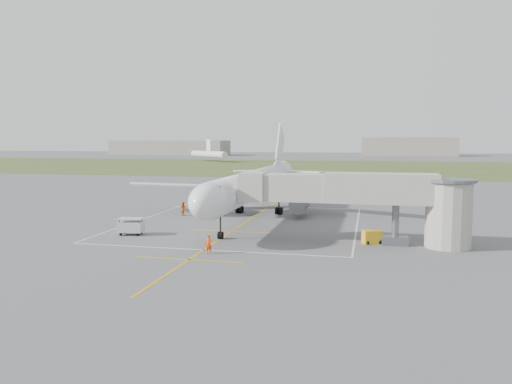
% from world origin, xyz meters
% --- Properties ---
extents(ground, '(700.00, 700.00, 0.00)m').
position_xyz_m(ground, '(0.00, 0.00, 0.00)').
color(ground, '#525255').
rests_on(ground, ground).
extents(grass_strip, '(700.00, 120.00, 0.02)m').
position_xyz_m(grass_strip, '(0.00, 130.00, 0.01)').
color(grass_strip, '#3B4D21').
rests_on(grass_strip, ground).
extents(apron_markings, '(28.20, 60.00, 0.01)m').
position_xyz_m(apron_markings, '(0.00, -5.82, 0.01)').
color(apron_markings, '#C5950B').
rests_on(apron_markings, ground).
extents(airliner, '(38.93, 46.75, 13.52)m').
position_xyz_m(airliner, '(-0.00, 0.75, 4.39)').
color(airliner, white).
rests_on(airliner, ground).
extents(jet_bridge, '(23.40, 5.00, 7.20)m').
position_xyz_m(jet_bridge, '(15.72, -13.50, 4.74)').
color(jet_bridge, '#AFAC9E').
rests_on(jet_bridge, ground).
extents(gpu_unit, '(2.13, 1.80, 1.37)m').
position_xyz_m(gpu_unit, '(15.74, -13.27, 0.67)').
color(gpu_unit, gold).
rests_on(gpu_unit, ground).
extents(baggage_cart, '(2.88, 1.98, 1.86)m').
position_xyz_m(baggage_cart, '(-10.41, -14.47, 0.95)').
color(baggage_cart, '#B5B5B5').
rests_on(baggage_cart, ground).
extents(ramp_worker_nose, '(0.66, 0.44, 1.77)m').
position_xyz_m(ramp_worker_nose, '(0.97, -21.40, 0.88)').
color(ramp_worker_nose, '#F64407').
rests_on(ramp_worker_nose, ground).
extents(ramp_worker_wing, '(1.19, 1.13, 1.93)m').
position_xyz_m(ramp_worker_wing, '(-9.91, 0.27, 0.96)').
color(ramp_worker_wing, '#E05307').
rests_on(ramp_worker_wing, ground).
extents(distant_hangars, '(345.00, 49.00, 12.00)m').
position_xyz_m(distant_hangars, '(-16.15, 265.19, 5.17)').
color(distant_hangars, gray).
rests_on(distant_hangars, ground).
extents(distant_aircraft, '(188.00, 24.47, 8.85)m').
position_xyz_m(distant_aircraft, '(19.06, 166.52, 3.59)').
color(distant_aircraft, white).
rests_on(distant_aircraft, ground).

